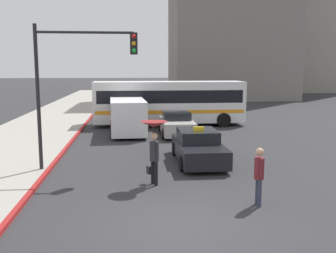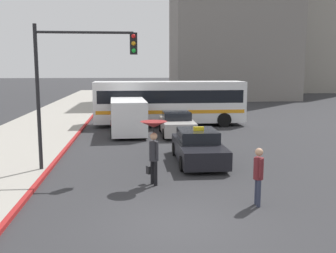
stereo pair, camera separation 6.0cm
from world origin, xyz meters
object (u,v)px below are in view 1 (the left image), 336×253
Objects in this scene: pedestrian_with_umbrella at (154,137)px; pedestrian_man at (259,172)px; city_bus at (169,101)px; sedan_red at (176,124)px; traffic_light at (78,70)px; taxi at (198,147)px; ambulance_van at (127,115)px.

pedestrian_with_umbrella is 1.28× the size of pedestrian_man.
city_bus is 14.14m from pedestrian_with_umbrella.
city_bus reaches higher than sedan_red.
sedan_red is 1.98× the size of pedestrian_with_umbrella.
city_bus is at bearing 69.18° from traffic_light.
sedan_red is 10.25m from pedestrian_with_umbrella.
traffic_light is (-4.76, -1.10, 3.26)m from taxi.
city_bus is at bearing -133.30° from ambulance_van.
ambulance_van is 0.95× the size of traffic_light.
sedan_red is 12.39m from pedestrian_man.
city_bus is at bearing -36.43° from pedestrian_with_umbrella.
traffic_light reaches higher than ambulance_van.
pedestrian_man is 0.31× the size of traffic_light.
city_bus reaches higher than pedestrian_man.
pedestrian_man is 7.66m from traffic_light.
city_bus is 4.70× the size of pedestrian_with_umbrella.
pedestrian_with_umbrella is (-1.92, -10.01, 1.02)m from sedan_red.
sedan_red is at bearing -39.74° from pedestrian_with_umbrella.
ambulance_van reaches higher than pedestrian_man.
sedan_red is 3.03m from ambulance_van.
city_bus is at bearing -173.69° from pedestrian_man.
traffic_light reaches higher than sedan_red.
taxi is 2.63× the size of pedestrian_man.
pedestrian_man is (0.96, -12.35, 0.36)m from sedan_red.
pedestrian_with_umbrella reaches higher than ambulance_van.
pedestrian_with_umbrella is at bearing -126.31° from pedestrian_man.
sedan_red is at bearing -172.82° from pedestrian_man.
city_bus is (-0.06, 4.01, 1.05)m from sedan_red.
ambulance_van is 13.59m from pedestrian_man.
taxi is 0.44× the size of city_bus.
sedan_red is at bearing -88.88° from taxi.
traffic_light is at bearing 13.02° from taxi.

